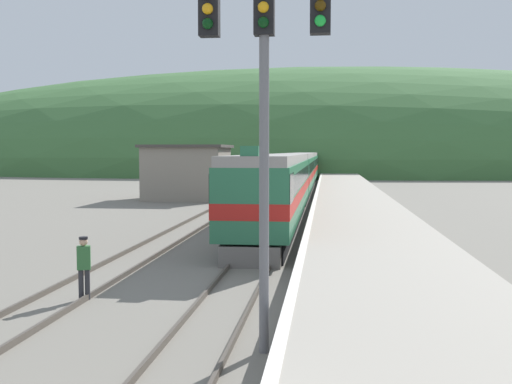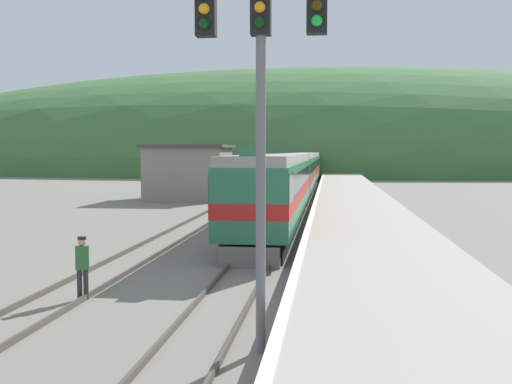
{
  "view_description": "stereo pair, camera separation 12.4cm",
  "coord_description": "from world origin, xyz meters",
  "px_view_note": "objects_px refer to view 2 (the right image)",
  "views": [
    {
      "loc": [
        2.67,
        -5.76,
        4.1
      ],
      "look_at": [
        -0.4,
        20.14,
        2.32
      ],
      "focal_mm": 42.0,
      "sensor_mm": 36.0,
      "label": 1
    },
    {
      "loc": [
        2.79,
        -5.75,
        4.1
      ],
      "look_at": [
        -0.4,
        20.14,
        2.32
      ],
      "focal_mm": 42.0,
      "sensor_mm": 36.0,
      "label": 2
    }
  ],
  "objects_px": {
    "carriage_third": "(307,167)",
    "carriage_fifth": "(315,162)",
    "express_train_lead_car": "(276,189)",
    "track_worker": "(82,264)",
    "carriage_second": "(298,174)",
    "signal_mast_main": "(261,65)",
    "carriage_fourth": "(312,164)"
  },
  "relations": [
    {
      "from": "carriage_fourth",
      "to": "signal_mast_main",
      "type": "bearing_deg",
      "value": -89.0
    },
    {
      "from": "carriage_second",
      "to": "carriage_third",
      "type": "bearing_deg",
      "value": 90.0
    },
    {
      "from": "signal_mast_main",
      "to": "carriage_fifth",
      "type": "bearing_deg",
      "value": 90.8
    },
    {
      "from": "carriage_third",
      "to": "track_worker",
      "type": "bearing_deg",
      "value": -93.95
    },
    {
      "from": "express_train_lead_car",
      "to": "carriage_third",
      "type": "relative_size",
      "value": 1.13
    },
    {
      "from": "carriage_second",
      "to": "track_worker",
      "type": "bearing_deg",
      "value": -96.08
    },
    {
      "from": "carriage_fifth",
      "to": "signal_mast_main",
      "type": "distance_m",
      "value": 101.72
    },
    {
      "from": "carriage_second",
      "to": "signal_mast_main",
      "type": "distance_m",
      "value": 41.11
    },
    {
      "from": "express_train_lead_car",
      "to": "carriage_third",
      "type": "height_order",
      "value": "express_train_lead_car"
    },
    {
      "from": "express_train_lead_car",
      "to": "carriage_fifth",
      "type": "bearing_deg",
      "value": 90.0
    },
    {
      "from": "express_train_lead_car",
      "to": "carriage_fourth",
      "type": "height_order",
      "value": "express_train_lead_car"
    },
    {
      "from": "carriage_second",
      "to": "carriage_third",
      "type": "height_order",
      "value": "same"
    },
    {
      "from": "carriage_third",
      "to": "signal_mast_main",
      "type": "relative_size",
      "value": 2.3
    },
    {
      "from": "carriage_third",
      "to": "track_worker",
      "type": "height_order",
      "value": "carriage_third"
    },
    {
      "from": "carriage_third",
      "to": "carriage_fifth",
      "type": "relative_size",
      "value": 1.0
    },
    {
      "from": "carriage_second",
      "to": "carriage_fourth",
      "type": "bearing_deg",
      "value": 90.0
    },
    {
      "from": "track_worker",
      "to": "carriage_third",
      "type": "bearing_deg",
      "value": 86.05
    },
    {
      "from": "signal_mast_main",
      "to": "track_worker",
      "type": "relative_size",
      "value": 4.78
    },
    {
      "from": "carriage_second",
      "to": "carriage_fifth",
      "type": "relative_size",
      "value": 1.0
    },
    {
      "from": "carriage_third",
      "to": "carriage_fifth",
      "type": "distance_m",
      "value": 40.48
    },
    {
      "from": "carriage_third",
      "to": "signal_mast_main",
      "type": "xyz_separation_m",
      "value": [
        1.42,
        -61.16,
        3.66
      ]
    },
    {
      "from": "express_train_lead_car",
      "to": "track_worker",
      "type": "distance_m",
      "value": 16.03
    },
    {
      "from": "express_train_lead_car",
      "to": "carriage_fourth",
      "type": "xyz_separation_m",
      "value": [
        0.0,
        62.18,
        -0.01
      ]
    },
    {
      "from": "express_train_lead_car",
      "to": "signal_mast_main",
      "type": "bearing_deg",
      "value": -85.77
    },
    {
      "from": "express_train_lead_car",
      "to": "carriage_second",
      "type": "relative_size",
      "value": 1.13
    },
    {
      "from": "express_train_lead_car",
      "to": "carriage_fourth",
      "type": "distance_m",
      "value": 62.18
    },
    {
      "from": "carriage_fourth",
      "to": "carriage_fifth",
      "type": "relative_size",
      "value": 1.0
    },
    {
      "from": "carriage_third",
      "to": "carriage_fifth",
      "type": "bearing_deg",
      "value": 90.0
    },
    {
      "from": "carriage_fifth",
      "to": "signal_mast_main",
      "type": "relative_size",
      "value": 2.3
    },
    {
      "from": "carriage_fourth",
      "to": "signal_mast_main",
      "type": "relative_size",
      "value": 2.3
    },
    {
      "from": "carriage_fourth",
      "to": "carriage_fifth",
      "type": "height_order",
      "value": "same"
    },
    {
      "from": "signal_mast_main",
      "to": "carriage_third",
      "type": "bearing_deg",
      "value": 91.33
    }
  ]
}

